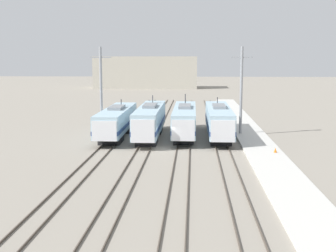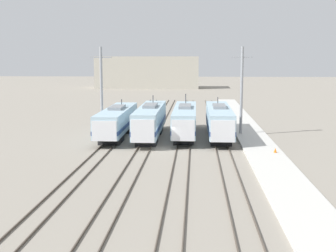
{
  "view_description": "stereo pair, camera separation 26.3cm",
  "coord_description": "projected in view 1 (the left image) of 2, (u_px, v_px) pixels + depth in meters",
  "views": [
    {
      "loc": [
        3.26,
        -51.12,
        10.11
      ],
      "look_at": [
        0.42,
        1.25,
        2.42
      ],
      "focal_mm": 50.0,
      "sensor_mm": 36.0,
      "label": 1
    },
    {
      "loc": [
        3.52,
        -51.1,
        10.11
      ],
      "look_at": [
        0.42,
        1.25,
        2.42
      ],
      "focal_mm": 50.0,
      "sensor_mm": 36.0,
      "label": 2
    }
  ],
  "objects": [
    {
      "name": "locomotive_far_right",
      "position": [
        219.0,
        121.0,
        59.09
      ],
      "size": [
        2.94,
        17.77,
        4.82
      ],
      "color": "#232326",
      "rests_on": "ground_plane"
    },
    {
      "name": "rail_pair_center_left",
      "position": [
        144.0,
        148.0,
        52.25
      ],
      "size": [
        1.51,
        120.0,
        0.15
      ],
      "color": "#4C4238",
      "rests_on": "ground_plane"
    },
    {
      "name": "rail_pair_far_left",
      "position": [
        106.0,
        148.0,
        52.48
      ],
      "size": [
        1.51,
        120.0,
        0.15
      ],
      "color": "#4C4238",
      "rests_on": "ground_plane"
    },
    {
      "name": "locomotive_center_right",
      "position": [
        185.0,
        121.0,
        59.84
      ],
      "size": [
        2.84,
        17.77,
        5.21
      ],
      "color": "#232326",
      "rests_on": "ground_plane"
    },
    {
      "name": "platform",
      "position": [
        261.0,
        149.0,
        51.54
      ],
      "size": [
        4.0,
        120.0,
        0.29
      ],
      "color": "beige",
      "rests_on": "ground_plane"
    },
    {
      "name": "rail_pair_center_right",
      "position": [
        183.0,
        149.0,
        52.01
      ],
      "size": [
        1.51,
        120.0,
        0.15
      ],
      "color": "#4C4238",
      "rests_on": "ground_plane"
    },
    {
      "name": "depot_building",
      "position": [
        146.0,
        72.0,
        156.53
      ],
      "size": [
        33.9,
        12.2,
        10.48
      ],
      "color": "#B2AD9E",
      "rests_on": "ground_plane"
    },
    {
      "name": "locomotive_far_left",
      "position": [
        116.0,
        121.0,
        59.42
      ],
      "size": [
        3.05,
        17.32,
        4.51
      ],
      "color": "#232326",
      "rests_on": "ground_plane"
    },
    {
      "name": "catenary_tower_right",
      "position": [
        241.0,
        90.0,
        60.45
      ],
      "size": [
        2.81,
        0.36,
        11.51
      ],
      "color": "gray",
      "rests_on": "ground_plane"
    },
    {
      "name": "traffic_cone",
      "position": [
        275.0,
        150.0,
        48.78
      ],
      "size": [
        0.34,
        0.34,
        0.49
      ],
      "color": "orange",
      "rests_on": "platform"
    },
    {
      "name": "locomotive_center_left",
      "position": [
        150.0,
        121.0,
        58.66
      ],
      "size": [
        2.84,
        17.54,
        5.11
      ],
      "color": "#232326",
      "rests_on": "ground_plane"
    },
    {
      "name": "ground_plane",
      "position": [
        164.0,
        149.0,
        52.14
      ],
      "size": [
        400.0,
        400.0,
        0.0
      ],
      "primitive_type": "plane",
      "color": "gray"
    },
    {
      "name": "rail_pair_far_right",
      "position": [
        222.0,
        149.0,
        51.78
      ],
      "size": [
        1.51,
        120.0,
        0.15
      ],
      "color": "#4C4238",
      "rests_on": "ground_plane"
    },
    {
      "name": "catenary_tower_left",
      "position": [
        101.0,
        89.0,
        61.43
      ],
      "size": [
        2.81,
        0.36,
        11.51
      ],
      "color": "gray",
      "rests_on": "ground_plane"
    }
  ]
}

